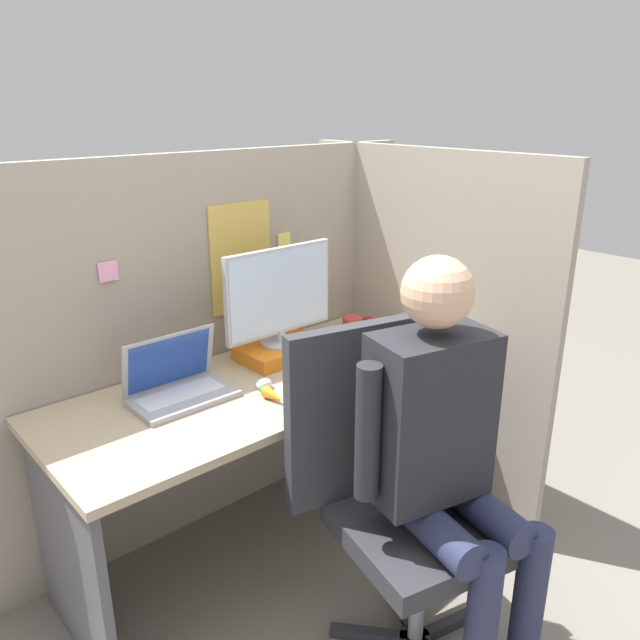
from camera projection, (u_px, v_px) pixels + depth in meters
name	position (u px, v px, depth m)	size (l,w,h in m)	color
ground_plane	(321.00, 592.00, 2.27)	(12.00, 12.00, 0.00)	slate
cubicle_panel_back	(209.00, 346.00, 2.49)	(2.06, 0.05, 1.52)	gray
cubicle_panel_right	(420.00, 328.00, 2.70)	(0.04, 1.28, 1.52)	gray
desk	(263.00, 424.00, 2.31)	(1.56, 0.65, 0.72)	tan
paper_box	(281.00, 350.00, 2.47)	(0.33, 0.22, 0.06)	orange
monitor	(279.00, 295.00, 2.40)	(0.49, 0.16, 0.39)	#B2B2B7
laptop	(179.00, 386.00, 2.12)	(0.34, 0.21, 0.22)	#99999E
mouse	(264.00, 384.00, 2.20)	(0.06, 0.04, 0.04)	silver
stapler	(376.00, 326.00, 2.74)	(0.04, 0.13, 0.05)	#A31919
carrot_toy	(274.00, 396.00, 2.10)	(0.04, 0.12, 0.04)	orange
office_chair	(392.00, 492.00, 1.93)	(0.56, 0.61, 1.06)	#2D2D33
person	(446.00, 446.00, 1.76)	(0.47, 0.47, 1.31)	#282D4C
coffee_mug	(352.00, 327.00, 2.67)	(0.08, 0.08, 0.09)	#A3332D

